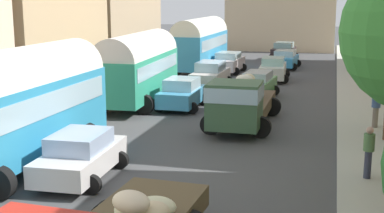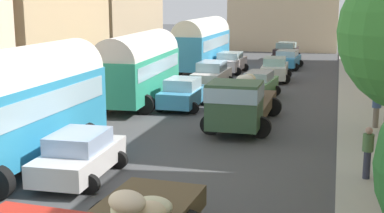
# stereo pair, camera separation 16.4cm
# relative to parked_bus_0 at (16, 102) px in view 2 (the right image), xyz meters

# --- Properties ---
(ground_plane) EXTENTS (154.00, 154.00, 0.00)m
(ground_plane) POSITION_rel_parked_bus_0_xyz_m (4.63, 14.62, -2.30)
(ground_plane) COLOR #444547
(sidewalk_left) EXTENTS (2.50, 70.00, 0.14)m
(sidewalk_left) POSITION_rel_parked_bus_0_xyz_m (-2.62, 14.62, -2.23)
(sidewalk_left) COLOR gray
(sidewalk_left) RESTS_ON ground
(sidewalk_right) EXTENTS (2.50, 70.00, 0.14)m
(sidewalk_right) POSITION_rel_parked_bus_0_xyz_m (11.88, 14.62, -2.23)
(sidewalk_right) COLOR #ABADA2
(sidewalk_right) RESTS_ON ground
(building_left_2) EXTENTS (5.21, 9.79, 10.76)m
(building_left_2) POSITION_rel_parked_bus_0_xyz_m (-6.48, 11.87, 3.08)
(building_left_2) COLOR tan
(building_left_2) RESTS_ON ground
(building_left_3) EXTENTS (5.93, 10.58, 7.66)m
(building_left_3) POSITION_rel_parked_bus_0_xyz_m (-6.57, 22.58, 1.55)
(building_left_3) COLOR tan
(building_left_3) RESTS_ON ground
(parked_bus_0) EXTENTS (3.35, 9.12, 4.15)m
(parked_bus_0) POSITION_rel_parked_bus_0_xyz_m (0.00, 0.00, 0.00)
(parked_bus_0) COLOR teal
(parked_bus_0) RESTS_ON ground
(parked_bus_1) EXTENTS (3.48, 8.47, 3.88)m
(parked_bus_1) POSITION_rel_parked_bus_0_xyz_m (0.04, 11.68, -0.17)
(parked_bus_1) COLOR #2B9672
(parked_bus_1) RESTS_ON ground
(parked_bus_2) EXTENTS (3.32, 9.26, 4.13)m
(parked_bus_2) POSITION_rel_parked_bus_0_xyz_m (0.21, 25.22, -0.01)
(parked_bus_2) COLOR teal
(parked_bus_2) RESTS_ON ground
(cargo_truck_1) EXTENTS (3.05, 7.28, 2.35)m
(cargo_truck_1) POSITION_rel_parked_bus_0_xyz_m (6.44, 7.45, -1.08)
(cargo_truck_1) COLOR #355437
(cargo_truck_1) RESTS_ON ground
(car_0) EXTENTS (2.29, 4.25, 1.58)m
(car_0) POSITION_rel_parked_bus_0_xyz_m (6.18, 14.83, -1.51)
(car_0) COLOR #559351
(car_0) RESTS_ON ground
(car_1) EXTENTS (2.42, 4.21, 1.63)m
(car_1) POSITION_rel_parked_bus_0_xyz_m (6.28, 21.85, -1.49)
(car_1) COLOR silver
(car_1) RESTS_ON ground
(car_2) EXTENTS (2.50, 4.09, 1.49)m
(car_2) POSITION_rel_parked_bus_0_xyz_m (6.51, 28.50, -1.55)
(car_2) COLOR #3592D0
(car_2) RESTS_ON ground
(car_3) EXTENTS (2.56, 3.97, 1.60)m
(car_3) POSITION_rel_parked_bus_0_xyz_m (5.84, 34.67, -1.50)
(car_3) COLOR #2D2225
(car_3) RESTS_ON ground
(car_4) EXTENTS (2.49, 4.11, 1.55)m
(car_4) POSITION_rel_parked_bus_0_xyz_m (2.55, -0.53, -1.53)
(car_4) COLOR silver
(car_4) RESTS_ON ground
(car_5) EXTENTS (2.37, 3.69, 1.62)m
(car_5) POSITION_rel_parked_bus_0_xyz_m (2.72, 10.98, -1.50)
(car_5) COLOR #4194C4
(car_5) RESTS_ON ground
(car_6) EXTENTS (2.38, 4.40, 1.70)m
(car_6) POSITION_rel_parked_bus_0_xyz_m (2.71, 17.76, -1.46)
(car_6) COLOR silver
(car_6) RESTS_ON ground
(car_7) EXTENTS (2.53, 4.04, 1.59)m
(car_7) POSITION_rel_parked_bus_0_xyz_m (2.51, 24.83, -1.50)
(car_7) COLOR silver
(car_7) RESTS_ON ground
(pedestrian_0) EXTENTS (0.37, 0.37, 1.83)m
(pedestrian_0) POSITION_rel_parked_bus_0_xyz_m (11.54, 1.46, -1.25)
(pedestrian_0) COLOR #2E3246
(pedestrian_0) RESTS_ON ground
(pedestrian_2) EXTENTS (0.39, 0.39, 1.79)m
(pedestrian_2) POSITION_rel_parked_bus_0_xyz_m (12.24, 8.67, -1.29)
(pedestrian_2) COLOR slate
(pedestrian_2) RESTS_ON ground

